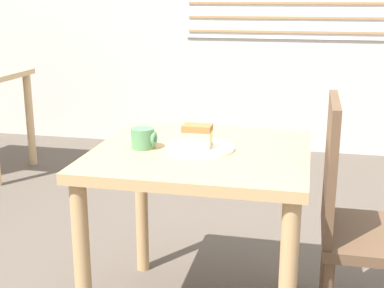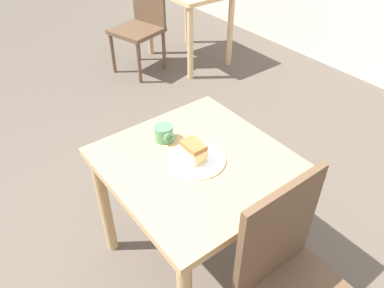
{
  "view_description": "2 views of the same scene",
  "coord_description": "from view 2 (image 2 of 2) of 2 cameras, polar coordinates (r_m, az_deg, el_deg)",
  "views": [
    {
      "loc": [
        0.38,
        -1.58,
        1.31
      ],
      "look_at": [
        -0.05,
        0.32,
        0.76
      ],
      "focal_mm": 50.0,
      "sensor_mm": 36.0,
      "label": 1
    },
    {
      "loc": [
        0.99,
        -0.45,
        1.85
      ],
      "look_at": [
        -0.06,
        0.36,
        0.8
      ],
      "focal_mm": 35.0,
      "sensor_mm": 36.0,
      "label": 2
    }
  ],
  "objects": [
    {
      "name": "dining_table_near",
      "position": [
        1.78,
        0.85,
        -5.55
      ],
      "size": [
        0.82,
        0.79,
        0.74
      ],
      "color": "tan",
      "rests_on": "ground_plane"
    },
    {
      "name": "cake_slice",
      "position": [
        1.66,
        0.24,
        -1.07
      ],
      "size": [
        0.11,
        0.07,
        0.09
      ],
      "color": "#E0C67F",
      "rests_on": "plate"
    },
    {
      "name": "dining_table_far",
      "position": [
        4.09,
        -0.55,
        20.76
      ],
      "size": [
        0.85,
        0.62,
        0.77
      ],
      "color": "tan",
      "rests_on": "ground_plane"
    },
    {
      "name": "chair_near_window",
      "position": [
        1.61,
        15.29,
        -20.05
      ],
      "size": [
        0.43,
        0.43,
        0.95
      ],
      "rotation": [
        0.0,
        0.0,
        1.57
      ],
      "color": "brown",
      "rests_on": "ground_plane"
    },
    {
      "name": "plate",
      "position": [
        1.7,
        0.69,
        -2.42
      ],
      "size": [
        0.26,
        0.26,
        0.01
      ],
      "color": "white",
      "rests_on": "dining_table_near"
    },
    {
      "name": "chair_far_corner",
      "position": [
        3.95,
        -7.73,
        18.06
      ],
      "size": [
        0.53,
        0.53,
        0.95
      ],
      "rotation": [
        0.0,
        0.0,
        0.27
      ],
      "color": "brown",
      "rests_on": "ground_plane"
    },
    {
      "name": "coffee_mug",
      "position": [
        1.8,
        -4.27,
        1.63
      ],
      "size": [
        0.1,
        0.09,
        0.08
      ],
      "color": "#4C8456",
      "rests_on": "dining_table_near"
    }
  ]
}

